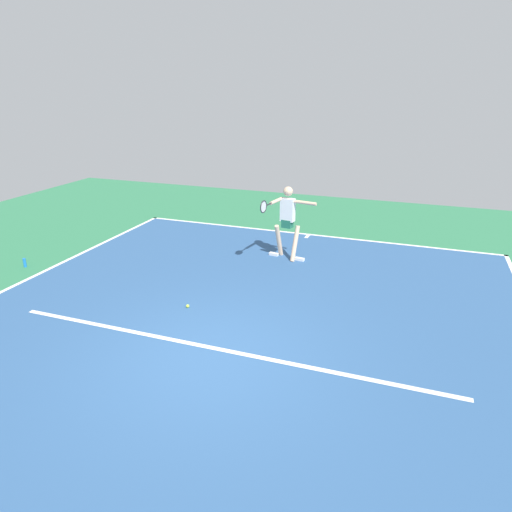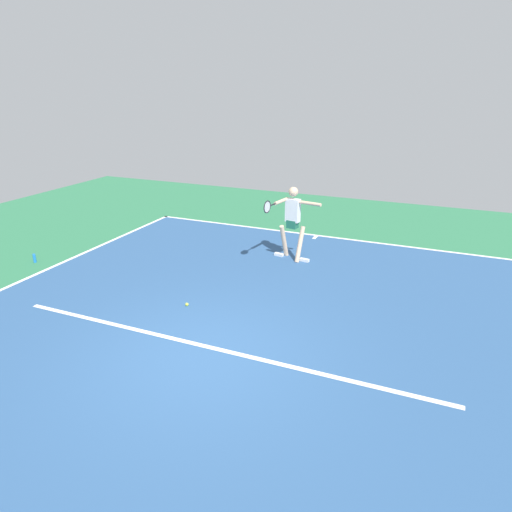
{
  "view_description": "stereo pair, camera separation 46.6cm",
  "coord_description": "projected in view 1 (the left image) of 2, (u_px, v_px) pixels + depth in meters",
  "views": [
    {
      "loc": [
        -2.85,
        5.63,
        4.11
      ],
      "look_at": [
        0.04,
        -2.38,
        0.9
      ],
      "focal_mm": 31.95,
      "sensor_mm": 36.0,
      "label": 1
    },
    {
      "loc": [
        -3.29,
        5.46,
        4.11
      ],
      "look_at": [
        0.04,
        -2.38,
        0.9
      ],
      "focal_mm": 31.95,
      "sensor_mm": 36.0,
      "label": 2
    }
  ],
  "objects": [
    {
      "name": "court_surface",
      "position": [
        208.0,
        358.0,
        7.31
      ],
      "size": [
        10.49,
        13.79,
        0.0
      ],
      "primitive_type": "cube",
      "color": "#2D5484",
      "rests_on": "ground_plane"
    },
    {
      "name": "tennis_player",
      "position": [
        287.0,
        218.0,
        11.12
      ],
      "size": [
        1.22,
        1.26,
        1.85
      ],
      "rotation": [
        0.0,
        0.0,
        -0.17
      ],
      "color": "beige",
      "rests_on": "ground_plane"
    },
    {
      "name": "court_line_centre_mark",
      "position": [
        307.0,
        236.0,
        13.16
      ],
      "size": [
        0.1,
        0.3,
        0.01
      ],
      "primitive_type": "cube",
      "color": "white",
      "rests_on": "ground_plane"
    },
    {
      "name": "water_bottle",
      "position": [
        25.0,
        263.0,
        10.92
      ],
      "size": [
        0.07,
        0.07,
        0.22
      ],
      "primitive_type": "cylinder",
      "color": "blue",
      "rests_on": "ground_plane"
    },
    {
      "name": "tennis_ball_by_sideline",
      "position": [
        188.0,
        306.0,
        8.95
      ],
      "size": [
        0.07,
        0.07,
        0.07
      ],
      "primitive_type": "sphere",
      "color": "#C6E53D",
      "rests_on": "ground_plane"
    },
    {
      "name": "court_line_service",
      "position": [
        215.0,
        348.0,
        7.56
      ],
      "size": [
        7.87,
        0.1,
        0.01
      ],
      "primitive_type": "cube",
      "color": "white",
      "rests_on": "ground_plane"
    },
    {
      "name": "court_line_baseline_near",
      "position": [
        309.0,
        234.0,
        13.33
      ],
      "size": [
        10.49,
        0.1,
        0.01
      ],
      "primitive_type": "cube",
      "color": "white",
      "rests_on": "ground_plane"
    },
    {
      "name": "ground_plane",
      "position": [
        208.0,
        358.0,
        7.31
      ],
      "size": [
        23.71,
        23.71,
        0.0
      ],
      "primitive_type": "plane",
      "color": "#2D754C"
    }
  ]
}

